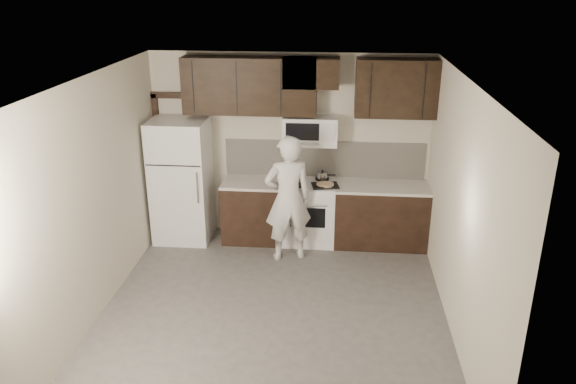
# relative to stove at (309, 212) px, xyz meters

# --- Properties ---
(floor) EXTENTS (4.50, 4.50, 0.00)m
(floor) POSITION_rel_stove_xyz_m (-0.30, -1.94, -0.46)
(floor) COLOR #4F4D4A
(floor) RESTS_ON ground
(back_wall) EXTENTS (4.00, 0.00, 4.00)m
(back_wall) POSITION_rel_stove_xyz_m (-0.30, 0.31, 0.89)
(back_wall) COLOR beige
(back_wall) RESTS_ON ground
(ceiling) EXTENTS (4.50, 4.50, 0.00)m
(ceiling) POSITION_rel_stove_xyz_m (-0.30, -1.94, 2.24)
(ceiling) COLOR white
(ceiling) RESTS_ON back_wall
(counter_run) EXTENTS (2.95, 0.64, 0.91)m
(counter_run) POSITION_rel_stove_xyz_m (0.30, 0.00, -0.00)
(counter_run) COLOR black
(counter_run) RESTS_ON floor
(stove) EXTENTS (0.76, 0.66, 0.94)m
(stove) POSITION_rel_stove_xyz_m (0.00, 0.00, 0.00)
(stove) COLOR white
(stove) RESTS_ON floor
(backsplash) EXTENTS (2.90, 0.02, 0.54)m
(backsplash) POSITION_rel_stove_xyz_m (0.20, 0.30, 0.72)
(backsplash) COLOR beige
(backsplash) RESTS_ON counter_run
(upper_cabinets) EXTENTS (3.48, 0.35, 0.78)m
(upper_cabinets) POSITION_rel_stove_xyz_m (-0.09, 0.14, 1.82)
(upper_cabinets) COLOR black
(upper_cabinets) RESTS_ON back_wall
(microwave) EXTENTS (0.76, 0.42, 0.40)m
(microwave) POSITION_rel_stove_xyz_m (-0.00, 0.12, 1.19)
(microwave) COLOR white
(microwave) RESTS_ON upper_cabinets
(refrigerator) EXTENTS (0.80, 0.76, 1.80)m
(refrigerator) POSITION_rel_stove_xyz_m (-1.85, -0.05, 0.44)
(refrigerator) COLOR white
(refrigerator) RESTS_ON floor
(door_trim) EXTENTS (0.50, 0.08, 2.12)m
(door_trim) POSITION_rel_stove_xyz_m (-2.22, 0.27, 0.79)
(door_trim) COLOR black
(door_trim) RESTS_ON floor
(saucepan) EXTENTS (0.27, 0.16, 0.15)m
(saucepan) POSITION_rel_stove_xyz_m (0.18, 0.15, 0.51)
(saucepan) COLOR silver
(saucepan) RESTS_ON stove
(baking_tray) EXTENTS (0.41, 0.34, 0.02)m
(baking_tray) POSITION_rel_stove_xyz_m (0.23, -0.11, 0.46)
(baking_tray) COLOR black
(baking_tray) RESTS_ON counter_run
(pizza) EXTENTS (0.29, 0.29, 0.02)m
(pizza) POSITION_rel_stove_xyz_m (0.23, -0.11, 0.48)
(pizza) COLOR beige
(pizza) RESTS_ON baking_tray
(person) EXTENTS (0.74, 0.59, 1.76)m
(person) POSITION_rel_stove_xyz_m (-0.25, -0.56, 0.42)
(person) COLOR silver
(person) RESTS_ON floor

